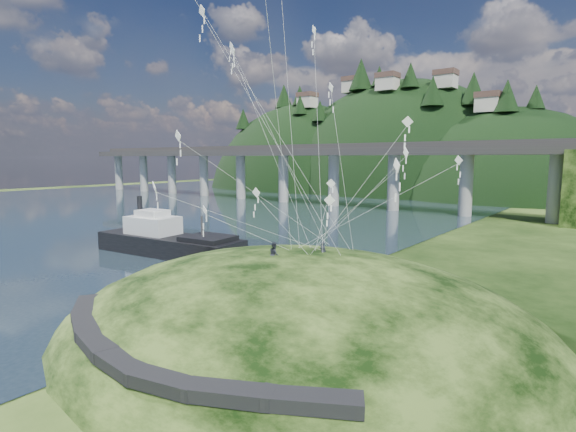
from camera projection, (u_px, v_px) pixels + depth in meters
The scene contains 10 objects.
ground at pixel (200, 309), 34.71m from camera, with size 320.00×320.00×0.00m, color black.
water at pixel (90, 209), 102.09m from camera, with size 240.00×240.00×0.00m, color #2A3D4D.
grass_hill at pixel (298, 346), 31.58m from camera, with size 36.00×32.00×13.00m.
footpath at pixel (148, 352), 22.27m from camera, with size 22.29×5.84×0.83m.
bridge at pixel (354, 166), 104.36m from camera, with size 160.00×11.00×15.00m.
far_ridge at pixel (385, 212), 157.75m from camera, with size 153.00×70.00×94.50m.
work_barge at pixel (167, 240), 54.27m from camera, with size 20.19×7.52×6.90m.
wooden_dock at pixel (211, 274), 43.68m from camera, with size 12.33×3.47×0.87m.
kite_flyers at pixel (286, 242), 31.39m from camera, with size 2.81×3.78×1.77m.
kite_swarm at pixel (276, 84), 31.66m from camera, with size 20.27×16.50×21.17m.
Camera 1 is at (26.00, -22.18, 11.65)m, focal length 28.00 mm.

